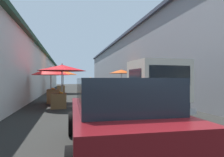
% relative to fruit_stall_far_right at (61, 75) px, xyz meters
% --- Properties ---
extents(ground, '(90.00, 90.00, 0.00)m').
position_rel_fruit_stall_far_right_xyz_m(ground, '(5.55, -2.05, -1.64)').
color(ground, '#282826').
extents(building_right_concrete, '(49.80, 7.50, 6.05)m').
position_rel_fruit_stall_far_right_xyz_m(building_right_concrete, '(7.80, -9.53, 1.40)').
color(building_right_concrete, gray).
rests_on(building_right_concrete, ground).
extents(fruit_stall_far_right, '(2.39, 2.39, 2.23)m').
position_rel_fruit_stall_far_right_xyz_m(fruit_stall_far_right, '(0.00, 0.00, 0.00)').
color(fruit_stall_far_right, '#9E9EA3').
rests_on(fruit_stall_far_right, ground).
extents(fruit_stall_near_right, '(2.73, 2.73, 2.43)m').
position_rel_fruit_stall_far_right_xyz_m(fruit_stall_near_right, '(10.15, 0.12, 0.26)').
color(fruit_stall_near_right, '#9E9EA3').
rests_on(fruit_stall_near_right, ground).
extents(fruit_stall_near_left, '(2.26, 2.26, 2.25)m').
position_rel_fruit_stall_far_right_xyz_m(fruit_stall_near_left, '(2.17, 0.64, 0.03)').
color(fruit_stall_near_left, '#9E9EA3').
rests_on(fruit_stall_near_left, ground).
extents(fruit_stall_far_left, '(2.15, 2.15, 2.35)m').
position_rel_fruit_stall_far_right_xyz_m(fruit_stall_far_left, '(6.40, -4.85, 0.06)').
color(fruit_stall_far_left, '#9E9EA3').
rests_on(fruit_stall_far_left, ground).
extents(hatchback_car, '(3.95, 1.99, 1.45)m').
position_rel_fruit_stall_far_right_xyz_m(hatchback_car, '(-6.40, -1.25, -0.90)').
color(hatchback_car, '#600F14').
rests_on(hatchback_car, ground).
extents(delivery_truck, '(5.01, 2.19, 2.08)m').
position_rel_fruit_stall_far_right_xyz_m(delivery_truck, '(-3.12, -3.35, -0.60)').
color(delivery_truck, black).
rests_on(delivery_truck, ground).
extents(vendor_by_crates, '(0.62, 0.23, 1.52)m').
position_rel_fruit_stall_far_right_xyz_m(vendor_by_crates, '(9.09, -2.71, -0.77)').
color(vendor_by_crates, navy).
rests_on(vendor_by_crates, ground).
extents(vendor_in_shade, '(0.39, 0.60, 1.66)m').
position_rel_fruit_stall_far_right_xyz_m(vendor_in_shade, '(9.52, -2.56, -0.67)').
color(vendor_in_shade, '#665B4C').
rests_on(vendor_in_shade, ground).
extents(plastic_stool, '(0.30, 0.30, 0.43)m').
position_rel_fruit_stall_far_right_xyz_m(plastic_stool, '(-3.34, -1.11, -1.31)').
color(plastic_stool, red).
rests_on(plastic_stool, ground).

